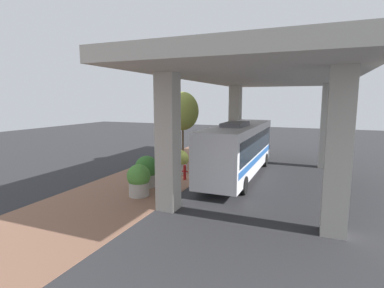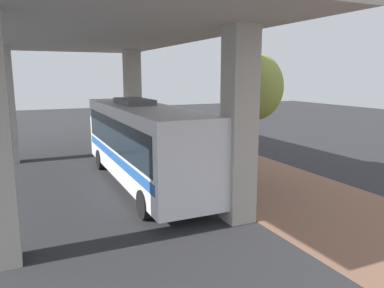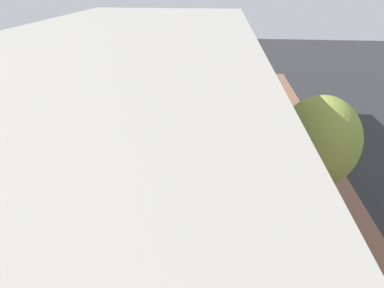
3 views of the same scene
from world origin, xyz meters
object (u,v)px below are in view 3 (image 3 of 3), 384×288
Objects in this scene: bus at (173,167)px; street_tree_near at (318,142)px; planter_back at (256,130)px; fire_hydrant at (243,173)px; planter_front at (268,186)px; planter_middle at (269,143)px.

street_tree_near reaches higher than bus.
bus is 6.41× the size of planter_back.
planter_front is (-0.94, 1.40, 0.37)m from fire_hydrant.
street_tree_near is at bearing 115.64° from fire_hydrant.
bus is 11.21× the size of fire_hydrant.
planter_front is 5.32m from planter_back.
bus is 7.26m from planter_back.
bus is 5.45m from street_tree_near.
bus is at bearing 44.39° from planter_middle.
planter_back is at bearing -89.93° from planter_front.
street_tree_near is at bearing 161.92° from bus.
bus is at bearing 9.72° from planter_front.
fire_hydrant is at bearing -56.04° from planter_front.
planter_front is at bearing -170.28° from bus.
planter_middle is 6.74m from street_tree_near.
bus is at bearing 56.76° from planter_back.
planter_front is (-3.94, -0.67, -1.14)m from bus.
fire_hydrant is 0.60× the size of planter_front.
street_tree_near reaches higher than fire_hydrant.
planter_front is 3.70m from planter_middle.
street_tree_near reaches higher than planter_middle.
planter_middle reaches higher than planter_back.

